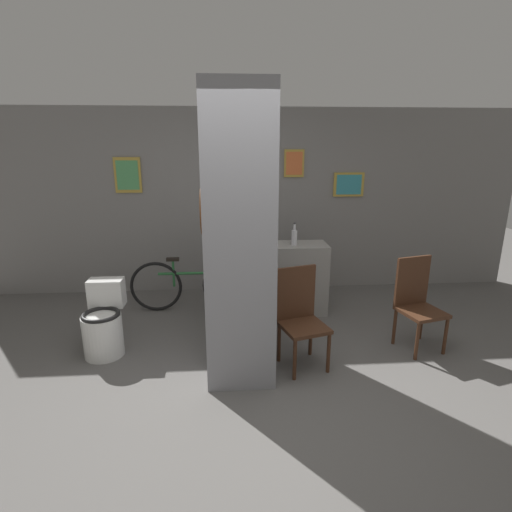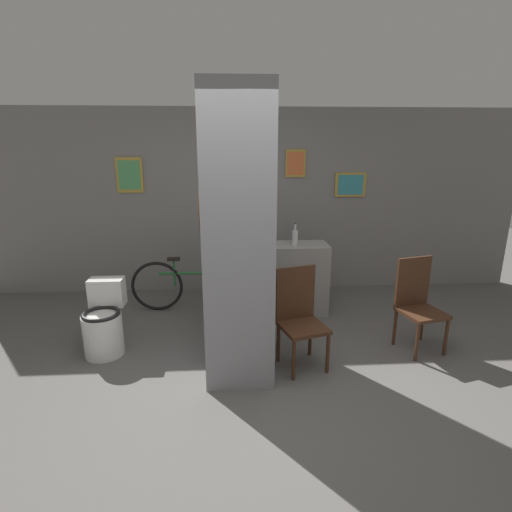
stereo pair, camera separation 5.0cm
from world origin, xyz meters
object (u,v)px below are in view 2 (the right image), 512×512
object	(u,v)px
toilet	(104,324)
bottle_tall	(295,237)
chair_near_pillar	(299,315)
bicycle	(193,284)
chair_by_doorway	(418,301)

from	to	relation	value
toilet	bottle_tall	distance (m)	2.40
chair_near_pillar	bicycle	world-z (taller)	chair_near_pillar
toilet	bicycle	size ratio (longest dim) A/B	0.46
toilet	bottle_tall	bearing A→B (deg)	22.73
toilet	chair_by_doorway	xyz separation A→B (m)	(3.28, -0.09, 0.20)
chair_near_pillar	bottle_tall	bearing A→B (deg)	67.14
toilet	bottle_tall	size ratio (longest dim) A/B	2.58
chair_near_pillar	bicycle	size ratio (longest dim) A/B	0.61
chair_by_doorway	bottle_tall	world-z (taller)	bottle_tall
chair_by_doorway	bottle_tall	distance (m)	1.59
chair_by_doorway	bottle_tall	size ratio (longest dim) A/B	3.40
chair_near_pillar	bottle_tall	size ratio (longest dim) A/B	3.40
toilet	chair_by_doorway	bearing A→B (deg)	-1.49
chair_near_pillar	bicycle	xyz separation A→B (m)	(-1.16, 1.41, -0.17)
chair_by_doorway	bicycle	xyz separation A→B (m)	(-2.46, 1.15, -0.17)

